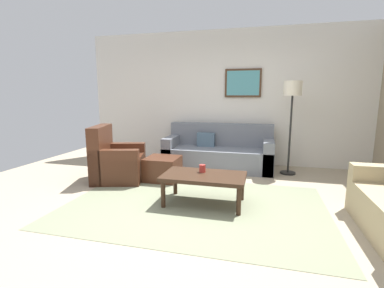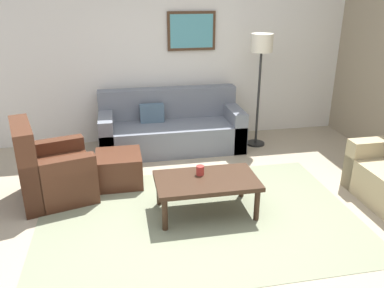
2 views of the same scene
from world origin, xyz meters
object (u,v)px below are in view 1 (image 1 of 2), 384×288
at_px(framed_artwork, 243,83).
at_px(armchair_leather, 115,163).
at_px(lamp_standing, 292,98).
at_px(coffee_table, 204,178).
at_px(couch_main, 219,153).
at_px(cup, 202,168).
at_px(ottoman, 163,169).

bearing_deg(framed_artwork, armchair_leather, -139.28).
xyz_separation_m(armchair_leather, lamp_standing, (2.95, 1.17, 1.10)).
relative_size(coffee_table, lamp_standing, 0.64).
distance_m(couch_main, framed_artwork, 1.52).
relative_size(cup, lamp_standing, 0.06).
xyz_separation_m(armchair_leather, cup, (1.67, -0.56, 0.16)).
distance_m(cup, lamp_standing, 2.34).
xyz_separation_m(ottoman, cup, (0.88, -0.78, 0.26)).
height_order(ottoman, lamp_standing, lamp_standing).
distance_m(coffee_table, framed_artwork, 2.78).
bearing_deg(cup, coffee_table, -66.92).
bearing_deg(framed_artwork, cup, -98.63).
bearing_deg(lamp_standing, couch_main, 172.81).
relative_size(armchair_leather, cup, 9.36).
relative_size(coffee_table, cup, 10.47).
distance_m(couch_main, lamp_standing, 1.75).
bearing_deg(armchair_leather, framed_artwork, 40.72).
bearing_deg(armchair_leather, couch_main, 39.60).
bearing_deg(couch_main, ottoman, -126.14).
distance_m(couch_main, ottoman, 1.38).
xyz_separation_m(armchair_leather, coffee_table, (1.72, -0.67, 0.05)).
bearing_deg(lamp_standing, framed_artwork, 148.21).
bearing_deg(armchair_leather, ottoman, 15.33).
xyz_separation_m(couch_main, cup, (0.06, -1.89, 0.16)).
distance_m(coffee_table, cup, 0.16).
bearing_deg(ottoman, armchair_leather, -164.67).
height_order(cup, framed_artwork, framed_artwork).
height_order(coffee_table, framed_artwork, framed_artwork).
height_order(couch_main, framed_artwork, framed_artwork).
height_order(couch_main, coffee_table, couch_main).
xyz_separation_m(couch_main, lamp_standing, (1.34, -0.17, 1.11)).
relative_size(couch_main, armchair_leather, 2.17).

